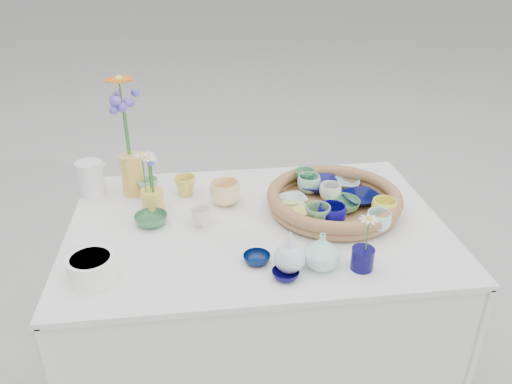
{
  "coord_description": "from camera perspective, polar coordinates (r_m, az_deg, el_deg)",
  "views": [
    {
      "loc": [
        -0.19,
        -1.45,
        1.64
      ],
      "look_at": [
        0.0,
        0.02,
        0.87
      ],
      "focal_mm": 35.0,
      "sensor_mm": 36.0,
      "label": 1
    }
  ],
  "objects": [
    {
      "name": "ground",
      "position": [
        2.19,
        0.07,
        -20.87
      ],
      "size": [
        80.0,
        80.0,
        0.0
      ],
      "primitive_type": "plane",
      "color": "#A4A4A2"
    },
    {
      "name": "display_table",
      "position": [
        2.19,
        0.07,
        -20.87
      ],
      "size": [
        1.26,
        0.86,
        0.77
      ],
      "primitive_type": null,
      "color": "silver",
      "rests_on": "ground"
    },
    {
      "name": "wicker_tray",
      "position": [
        1.78,
        8.88,
        -0.94
      ],
      "size": [
        0.47,
        0.47,
        0.08
      ],
      "primitive_type": null,
      "color": "brown",
      "rests_on": "display_table"
    },
    {
      "name": "tray_ceramic_0",
      "position": [
        1.88,
        7.06,
        0.78
      ],
      "size": [
        0.17,
        0.17,
        0.04
      ],
      "primitive_type": "imported",
      "rotation": [
        0.0,
        0.0,
        -0.13
      ],
      "color": "#0A0A59",
      "rests_on": "wicker_tray"
    },
    {
      "name": "tray_ceramic_1",
      "position": [
        1.82,
        11.9,
        -0.72
      ],
      "size": [
        0.16,
        0.16,
        0.03
      ],
      "primitive_type": "imported",
      "rotation": [
        0.0,
        0.0,
        0.25
      ],
      "color": "#010536",
      "rests_on": "wicker_tray"
    },
    {
      "name": "tray_ceramic_2",
      "position": [
        1.73,
        14.41,
        -1.89
      ],
      "size": [
        0.1,
        0.1,
        0.07
      ],
      "primitive_type": "imported",
      "rotation": [
        0.0,
        0.0,
        -0.21
      ],
      "color": "#FFFA4F",
      "rests_on": "wicker_tray"
    },
    {
      "name": "tray_ceramic_3",
      "position": [
        1.76,
        9.9,
        -1.44
      ],
      "size": [
        0.13,
        0.13,
        0.04
      ],
      "primitive_type": "imported",
      "rotation": [
        0.0,
        0.0,
        -0.14
      ],
      "color": "#56A264",
      "rests_on": "wicker_tray"
    },
    {
      "name": "tray_ceramic_4",
      "position": [
        1.63,
        7.03,
        -2.82
      ],
      "size": [
        0.11,
        0.11,
        0.08
      ],
      "primitive_type": "imported",
      "rotation": [
        0.0,
        0.0,
        0.37
      ],
      "color": "#62945E",
      "rests_on": "wicker_tray"
    },
    {
      "name": "tray_ceramic_5",
      "position": [
        1.78,
        4.26,
        -0.92
      ],
      "size": [
        0.12,
        0.12,
        0.02
      ],
      "primitive_type": "imported",
      "rotation": [
        0.0,
        0.0,
        0.25
      ],
      "color": "#9DC3BC",
      "rests_on": "wicker_tray"
    },
    {
      "name": "tray_ceramic_6",
      "position": [
        1.85,
        6.06,
        0.9
      ],
      "size": [
        0.11,
        0.11,
        0.07
      ],
      "primitive_type": "imported",
      "rotation": [
        0.0,
        0.0,
        -0.33
      ],
      "color": "#99DBB8",
      "rests_on": "wicker_tray"
    },
    {
      "name": "tray_ceramic_7",
      "position": [
        1.81,
        8.49,
        -0.03
      ],
      "size": [
        0.09,
        0.09,
        0.06
      ],
      "primitive_type": "imported",
      "rotation": [
        0.0,
        0.0,
        0.13
      ],
      "color": "white",
      "rests_on": "wicker_tray"
    },
    {
      "name": "tray_ceramic_8",
      "position": [
        1.92,
        10.3,
        0.99
      ],
      "size": [
        0.13,
        0.13,
        0.02
      ],
      "primitive_type": "imported",
      "rotation": [
        0.0,
        0.0,
        -0.39
      ],
      "color": "#8AB6CA",
      "rests_on": "wicker_tray"
    },
    {
      "name": "tray_ceramic_9",
      "position": [
        1.65,
        8.67,
        -2.65
      ],
      "size": [
        0.12,
        0.12,
        0.07
      ],
      "primitive_type": "imported",
      "rotation": [
        0.0,
        0.0,
        -0.34
      ],
      "color": "#0C0673",
      "rests_on": "wicker_tray"
    },
    {
      "name": "tray_ceramic_10",
      "position": [
        1.7,
        4.0,
        -2.25
      ],
      "size": [
        0.13,
        0.13,
        0.03
      ],
      "primitive_type": "imported",
      "rotation": [
        0.0,
        0.0,
        -0.14
      ],
      "color": "#E0DC6A",
      "rests_on": "wicker_tray"
    },
    {
      "name": "tray_ceramic_11",
      "position": [
        1.66,
        13.82,
        -3.22
      ],
      "size": [
        0.1,
        0.1,
        0.06
      ],
      "primitive_type": "imported",
      "rotation": [
        0.0,
        0.0,
        0.19
      ],
      "color": "silver",
      "rests_on": "wicker_tray"
    },
    {
      "name": "tray_ceramic_12",
      "position": [
        1.89,
        5.61,
        1.56
      ],
      "size": [
        0.09,
        0.09,
        0.07
      ],
      "primitive_type": "imported",
      "rotation": [
        0.0,
        0.0,
        -0.19
      ],
      "color": "#458A57",
      "rests_on": "wicker_tray"
    },
    {
      "name": "loose_ceramic_0",
      "position": [
        1.88,
        -8.07,
        0.71
      ],
      "size": [
        0.08,
        0.08,
        0.07
      ],
      "primitive_type": "imported",
      "rotation": [
        0.0,
        0.0,
        -0.02
      ],
      "color": "#E0C64C",
      "rests_on": "display_table"
    },
    {
      "name": "loose_ceramic_1",
      "position": [
        1.8,
        -3.56,
        -0.13
      ],
      "size": [
        0.14,
        0.14,
        0.09
      ],
      "primitive_type": "imported",
      "rotation": [
        0.0,
        0.0,
        -0.33
      ],
      "color": "#FFD790",
      "rests_on": "display_table"
    },
    {
      "name": "loose_ceramic_2",
      "position": [
        1.72,
        -11.89,
        -3.1
      ],
      "size": [
        0.13,
        0.13,
        0.03
      ],
      "primitive_type": "imported",
      "rotation": [
        0.0,
        0.0,
        -0.24
      ],
      "color": "#376E42",
      "rests_on": "display_table"
    },
    {
      "name": "loose_ceramic_3",
      "position": [
        1.68,
        -6.33,
        -2.82
      ],
      "size": [
        0.09,
        0.09,
        0.06
      ],
      "primitive_type": "imported",
      "rotation": [
        0.0,
        0.0,
        -0.4
      ],
      "color": "silver",
      "rests_on": "display_table"
    },
    {
      "name": "loose_ceramic_4",
      "position": [
        1.5,
        0.09,
        -7.62
      ],
      "size": [
        0.11,
        0.11,
        0.03
      ],
      "primitive_type": "imported",
      "rotation": [
        0.0,
        0.0,
        -0.4
      ],
      "color": "#03143F",
      "rests_on": "display_table"
    },
    {
      "name": "loose_ceramic_5",
      "position": [
        1.89,
        -12.2,
        0.52
      ],
      "size": [
        0.09,
        0.09,
        0.07
      ],
      "primitive_type": "imported",
      "rotation": [
        0.0,
        0.0,
        -0.18
      ],
      "color": "#8AB3A1",
      "rests_on": "display_table"
    },
    {
      "name": "loose_ceramic_6",
      "position": [
        1.44,
        3.4,
        -9.37
      ],
      "size": [
        0.1,
        0.1,
        0.02
      ],
      "primitive_type": "imported",
      "rotation": [
        0.0,
        0.0,
        -0.26
      ],
      "color": "#090443",
      "rests_on": "display_table"
    },
    {
      "name": "fluted_bowl",
      "position": [
        1.5,
        -18.27,
        -8.24
      ],
      "size": [
        0.16,
        0.16,
        0.07
      ],
      "primitive_type": null,
      "rotation": [
        0.0,
        0.0,
        0.26
      ],
      "color": "white",
      "rests_on": "display_table"
    },
    {
      "name": "bud_vase_paleblue",
      "position": [
        1.43,
        3.88,
        -6.7
      ],
      "size": [
        0.1,
        0.1,
        0.14
      ],
      "primitive_type": null,
      "rotation": [
        0.0,
        0.0,
        0.07
      ],
      "color": "silver",
      "rests_on": "display_table"
    },
    {
      "name": "bud_vase_seafoam",
      "position": [
        1.47,
        7.53,
        -6.69
      ],
      "size": [
        0.12,
        0.12,
        0.11
      ],
      "primitive_type": "imported",
      "rotation": [
        0.0,
        0.0,
        0.17
      ],
      "color": "#AAEBDA",
      "rests_on": "display_table"
    },
    {
      "name": "bud_vase_cobalt",
      "position": [
        1.49,
        12.07,
        -7.46
      ],
      "size": [
        0.08,
        0.08,
        0.07
      ],
      "primitive_type": "cylinder",
      "rotation": [
        0.0,
        0.0,
        0.22
      ],
      "color": "#0B0746",
      "rests_on": "display_table"
    },
    {
      "name": "single_daisy",
      "position": [
        1.45,
        12.61,
        -4.78
      ],
      "size": [
        0.07,
        0.07,
        0.12
      ],
      "primitive_type": null,
      "rotation": [
        0.0,
        0.0,
        -0.09
      ],
      "color": "white",
      "rests_on": "bud_vase_cobalt"
    },
    {
      "name": "tall_vase_yellow",
      "position": [
        1.91,
        -13.94,
        1.95
      ],
      "size": [
        0.11,
        0.11,
        0.16
      ],
      "primitive_type": "cylinder",
      "rotation": [
        0.0,
        0.0,
        0.43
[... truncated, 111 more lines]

